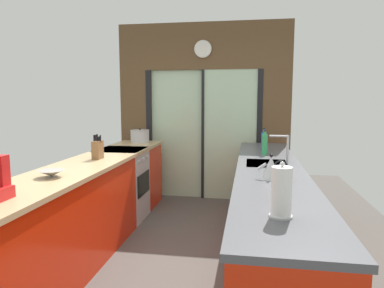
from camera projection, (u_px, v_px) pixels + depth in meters
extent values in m
cube|color=#4C4742|center=(181.00, 244.00, 3.83)|extent=(5.04, 7.60, 0.02)
cube|color=brown|center=(203.00, 46.00, 5.29)|extent=(2.64, 0.08, 0.70)
cube|color=#B2D1AD|center=(177.00, 134.00, 5.55)|extent=(0.80, 0.02, 2.00)
cube|color=#B2D1AD|center=(230.00, 136.00, 5.38)|extent=(0.80, 0.02, 2.00)
cube|color=black|center=(150.00, 134.00, 5.60)|extent=(0.08, 0.10, 2.00)
cube|color=black|center=(259.00, 136.00, 5.32)|extent=(0.08, 0.10, 2.00)
cube|color=black|center=(203.00, 135.00, 5.46)|extent=(0.04, 0.10, 2.00)
cube|color=brown|center=(135.00, 134.00, 5.64)|extent=(0.42, 0.08, 2.00)
cube|color=brown|center=(276.00, 136.00, 5.28)|extent=(0.42, 0.08, 2.00)
cylinder|color=white|center=(203.00, 49.00, 5.24)|extent=(0.24, 0.03, 0.24)
torus|color=beige|center=(203.00, 49.00, 5.24)|extent=(0.26, 0.02, 0.26)
cube|color=red|center=(56.00, 230.00, 3.02)|extent=(0.58, 2.55, 0.88)
cube|color=red|center=(137.00, 175.00, 5.17)|extent=(0.58, 0.65, 0.88)
cube|color=tan|center=(87.00, 164.00, 3.57)|extent=(0.62, 3.80, 0.04)
cube|color=red|center=(269.00, 218.00, 3.33)|extent=(0.58, 3.80, 0.88)
cube|color=#4C4C51|center=(270.00, 170.00, 3.27)|extent=(0.62, 3.80, 0.04)
cube|color=#B7BABC|center=(267.00, 166.00, 3.52)|extent=(0.40, 0.48, 0.05)
cylinder|color=#B7BABC|center=(288.00, 150.00, 3.47)|extent=(0.02, 0.02, 0.29)
cylinder|color=#B7BABC|center=(279.00, 136.00, 3.47)|extent=(0.18, 0.02, 0.02)
cube|color=#B7BABC|center=(122.00, 186.00, 4.56)|extent=(0.58, 0.60, 0.88)
cube|color=black|center=(144.00, 184.00, 4.50)|extent=(0.01, 0.48, 0.28)
cube|color=black|center=(121.00, 150.00, 4.50)|extent=(0.58, 0.60, 0.03)
cylinder|color=#B7BABC|center=(139.00, 161.00, 4.29)|extent=(0.02, 0.04, 0.04)
cylinder|color=#B7BABC|center=(144.00, 159.00, 4.46)|extent=(0.02, 0.04, 0.04)
cylinder|color=#B7BABC|center=(148.00, 157.00, 4.64)|extent=(0.02, 0.04, 0.04)
cylinder|color=gray|center=(52.00, 177.00, 2.89)|extent=(0.10, 0.10, 0.01)
cone|color=gray|center=(51.00, 173.00, 2.88)|extent=(0.21, 0.21, 0.05)
cube|color=brown|center=(98.00, 150.00, 3.76)|extent=(0.08, 0.14, 0.19)
cylinder|color=black|center=(94.00, 138.00, 3.75)|extent=(0.02, 0.02, 0.07)
cylinder|color=black|center=(96.00, 138.00, 3.74)|extent=(0.02, 0.02, 0.08)
cylinder|color=black|center=(97.00, 138.00, 3.74)|extent=(0.02, 0.02, 0.08)
cylinder|color=black|center=(99.00, 139.00, 3.74)|extent=(0.02, 0.02, 0.06)
cylinder|color=black|center=(100.00, 139.00, 3.73)|extent=(0.02, 0.02, 0.07)
cylinder|color=#B7BABC|center=(140.00, 136.00, 5.20)|extent=(0.27, 0.27, 0.17)
cylinder|color=#B7BABC|center=(140.00, 130.00, 5.19)|extent=(0.28, 0.28, 0.01)
sphere|color=black|center=(140.00, 129.00, 5.18)|extent=(0.03, 0.03, 0.03)
cone|color=#B7BABC|center=(271.00, 168.00, 2.83)|extent=(0.16, 0.16, 0.18)
sphere|color=black|center=(271.00, 155.00, 2.81)|extent=(0.03, 0.03, 0.03)
cylinder|color=#B7BABC|center=(262.00, 166.00, 2.84)|extent=(0.08, 0.02, 0.07)
torus|color=black|center=(281.00, 167.00, 2.81)|extent=(0.11, 0.01, 0.11)
cylinder|color=#339E56|center=(265.00, 145.00, 4.04)|extent=(0.06, 0.06, 0.23)
cylinder|color=#339E56|center=(265.00, 133.00, 4.02)|extent=(0.03, 0.03, 0.04)
cylinder|color=black|center=(265.00, 131.00, 4.02)|extent=(0.03, 0.03, 0.01)
cylinder|color=#286BB7|center=(264.00, 142.00, 4.34)|extent=(0.06, 0.06, 0.23)
cylinder|color=#286BB7|center=(264.00, 131.00, 4.32)|extent=(0.03, 0.03, 0.04)
cylinder|color=black|center=(264.00, 129.00, 4.32)|extent=(0.03, 0.03, 0.01)
cylinder|color=#B7BABC|center=(281.00, 216.00, 1.92)|extent=(0.13, 0.13, 0.01)
cylinder|color=white|center=(281.00, 191.00, 1.90)|extent=(0.11, 0.11, 0.27)
sphere|color=#B7BABC|center=(282.00, 164.00, 1.88)|extent=(0.03, 0.03, 0.03)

